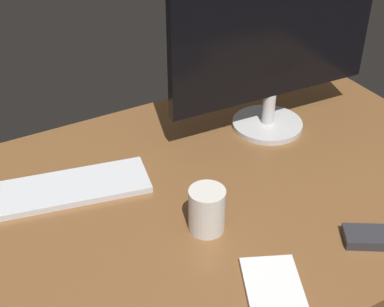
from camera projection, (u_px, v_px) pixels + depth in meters
desk at (190, 200)px, 121.89cm from camera, size 140.00×84.00×2.00cm
monitor at (276, 30)px, 130.33cm from camera, size 55.38×18.36×49.03cm
keyboard at (58, 190)px, 122.08cm from camera, size 41.82×20.39×1.42cm
coffee_mug at (207, 210)px, 110.25cm from camera, size 7.45×7.45×9.63cm
notepad at (273, 290)px, 98.69cm from camera, size 15.70×18.45×1.04cm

